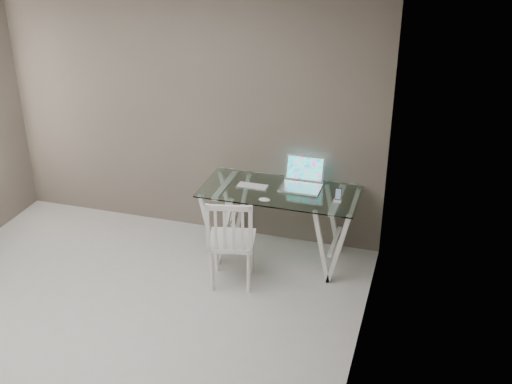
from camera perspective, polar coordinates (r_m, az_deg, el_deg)
room at (r=4.59m, az=-17.36°, el=3.27°), size 4.50×4.52×2.71m
desk at (r=6.25m, az=2.11°, el=-2.86°), size 1.50×0.70×0.75m
chair at (r=5.77m, az=-2.25°, el=-4.21°), size 0.49×0.49×0.90m
laptop at (r=6.17m, az=4.15°, el=1.11°), size 0.38×0.35×0.26m
keyboard at (r=6.16m, az=-0.31°, el=0.53°), size 0.31×0.13×0.01m
mouse at (r=5.87m, az=0.75°, el=-0.69°), size 0.11×0.06×0.03m
phone_dock at (r=5.91m, az=7.29°, el=-0.51°), size 0.07×0.07×0.13m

